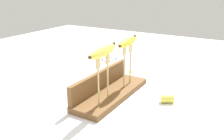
{
  "coord_description": "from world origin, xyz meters",
  "views": [
    {
      "loc": [
        -0.9,
        -0.53,
        0.48
      ],
      "look_at": [
        0.0,
        0.0,
        0.13
      ],
      "focal_mm": 40.71,
      "sensor_mm": 36.0,
      "label": 1
    }
  ],
  "objects": [
    {
      "name": "ground_plane",
      "position": [
        0.0,
        0.0,
        0.0
      ],
      "size": [
        3.0,
        3.0,
        0.0
      ],
      "primitive_type": "plane",
      "color": "silver"
    },
    {
      "name": "fork_stand_left",
      "position": [
        -0.1,
        -0.02,
        0.14
      ],
      "size": [
        0.09,
        0.01,
        0.19
      ],
      "color": "tan",
      "rests_on": "wooden_board"
    },
    {
      "name": "fork_stand_right",
      "position": [
        0.1,
        -0.02,
        0.14
      ],
      "size": [
        0.09,
        0.01,
        0.19
      ],
      "color": "tan",
      "rests_on": "wooden_board"
    },
    {
      "name": "banana_raised_left",
      "position": [
        -0.1,
        -0.02,
        0.24
      ],
      "size": [
        0.2,
        0.04,
        0.04
      ],
      "color": "#DBD147",
      "rests_on": "fork_stand_left"
    },
    {
      "name": "fork_fallen_near",
      "position": [
        0.36,
        0.02,
        0.0
      ],
      "size": [
        0.08,
        0.19,
        0.01
      ],
      "color": "tan",
      "rests_on": "ground"
    },
    {
      "name": "wooden_board",
      "position": [
        0.0,
        0.0,
        0.01
      ],
      "size": [
        0.45,
        0.14,
        0.03
      ],
      "primitive_type": "cube",
      "color": "brown",
      "rests_on": "ground"
    },
    {
      "name": "banana_chunk_near",
      "position": [
        0.07,
        -0.23,
        0.02
      ],
      "size": [
        0.06,
        0.06,
        0.04
      ],
      "color": "#DBD147",
      "rests_on": "ground"
    },
    {
      "name": "wire_coil",
      "position": [
        0.49,
        0.31,
        0.0
      ],
      "size": [
        0.1,
        0.1,
        0.01
      ],
      "primitive_type": "torus",
      "color": "black",
      "rests_on": "ground"
    },
    {
      "name": "banana_raised_right",
      "position": [
        0.1,
        -0.02,
        0.23
      ],
      "size": [
        0.19,
        0.05,
        0.04
      ],
      "color": "yellow",
      "rests_on": "fork_stand_right"
    },
    {
      "name": "board_backstop",
      "position": [
        0.0,
        0.06,
        0.07
      ],
      "size": [
        0.44,
        0.02,
        0.08
      ],
      "primitive_type": "cube",
      "color": "brown",
      "rests_on": "wooden_board"
    }
  ]
}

